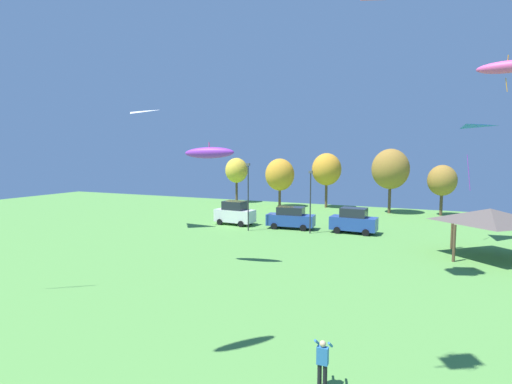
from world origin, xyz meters
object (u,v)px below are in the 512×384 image
Objects in this scene: kite_flying_6 at (459,143)px; kite_flying_8 at (508,67)px; light_post_0 at (310,198)px; person_standing_near_foreground at (323,360)px; treeline_tree_2 at (327,169)px; parked_car_second_from_left at (291,218)px; treeline_tree_0 at (237,171)px; treeline_tree_4 at (442,181)px; treeline_tree_1 at (280,175)px; park_pavilion at (490,216)px; light_post_1 at (248,193)px; kite_flying_4 at (209,153)px; parked_car_leftmost at (235,213)px; treeline_tree_3 at (390,169)px; parked_car_third_from_left at (354,221)px; kite_flying_0 at (130,125)px.

kite_flying_6 is 1.02× the size of kite_flying_8.
person_standing_near_foreground is at bearing -72.39° from light_post_0.
treeline_tree_2 is (-10.92, 42.79, 4.45)m from person_standing_near_foreground.
treeline_tree_2 is (-0.85, 17.30, 4.24)m from parked_car_second_from_left.
person_standing_near_foreground is 49.92m from treeline_tree_0.
person_standing_near_foreground is 41.56m from treeline_tree_4.
treeline_tree_4 is at bearing 1.42° from treeline_tree_1.
light_post_0 is (-12.35, -2.70, -5.08)m from kite_flying_6.
person_standing_near_foreground is at bearing -108.01° from park_pavilion.
light_post_1 reaches higher than park_pavilion.
treeline_tree_0 is at bearing 147.71° from kite_flying_8.
light_post_0 is at bearing -47.31° from treeline_tree_0.
treeline_tree_0 reaches higher than treeline_tree_1.
kite_flying_4 reaches higher than park_pavilion.
treeline_tree_3 reaches higher than parked_car_leftmost.
kite_flying_8 is 0.97× the size of parked_car_leftmost.
light_post_0 is at bearing -80.01° from treeline_tree_2.
park_pavilion is (10.58, -5.25, 1.89)m from parked_car_third_from_left.
kite_flying_8 is 0.64× the size of light_post_1.
parked_car_second_from_left is (0.36, 14.98, -6.44)m from kite_flying_4.
treeline_tree_1 is at bearing 102.46° from kite_flying_4.
parked_car_second_from_left is 0.71× the size of treeline_tree_1.
treeline_tree_3 is (7.85, 15.19, 4.49)m from parked_car_second_from_left.
treeline_tree_4 is (3.73, 41.26, 3.39)m from person_standing_near_foreground.
kite_flying_6 is at bearing -1.01° from parked_car_second_from_left.
light_post_1 is at bearing -168.45° from light_post_0.
parked_car_leftmost is 0.63× the size of treeline_tree_1.
kite_flying_0 is at bearing -154.50° from parked_car_third_from_left.
kite_flying_4 is (-10.43, 10.50, 6.65)m from person_standing_near_foreground.
treeline_tree_2 is (-18.37, 20.42, -8.38)m from kite_flying_8.
kite_flying_6 is at bearing -32.79° from treeline_tree_1.
treeline_tree_4 is (26.82, 23.86, -5.91)m from kite_flying_0.
person_standing_near_foreground is 21.72m from park_pavilion.
park_pavilion is at bearing 6.04° from kite_flying_0.
treeline_tree_3 is at bearing 57.12° from parked_car_second_from_left.
parked_car_third_from_left is at bearing 17.61° from light_post_1.
light_post_1 is at bearing 29.17° from kite_flying_0.
kite_flying_0 reaches higher than parked_car_leftmost.
park_pavilion is at bearing -40.31° from treeline_tree_1.
treeline_tree_3 reaches higher than parked_car_second_from_left.
treeline_tree_3 is (-2.22, 40.68, 4.71)m from person_standing_near_foreground.
kite_flying_6 reaches higher than parked_car_third_from_left.
parked_car_second_from_left is at bearing 38.62° from light_post_1.
kite_flying_6 reaches higher than parked_car_leftmost.
treeline_tree_0 is at bearing 179.37° from treeline_tree_2.
kite_flying_8 reaches higher than person_standing_near_foreground.
treeline_tree_1 is (5.97, 23.34, -5.61)m from kite_flying_0.
kite_flying_4 is at bearing -96.91° from parked_car_second_from_left.
treeline_tree_3 is (14.89, -0.06, 1.02)m from treeline_tree_1.
parked_car_second_from_left is 0.64× the size of treeline_tree_2.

